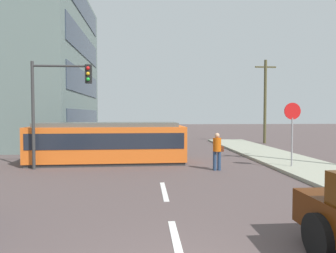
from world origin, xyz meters
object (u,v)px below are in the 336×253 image
Objects in this scene: city_bus at (146,135)px; stop_sign at (292,121)px; traffic_light_mast at (57,94)px; utility_pole_mid at (265,100)px; parked_sedan_far at (87,136)px; parked_sedan_mid at (74,144)px; pedestrian_crossing at (217,149)px; parked_sedan_furthest at (102,132)px; streetcar_tram at (108,142)px.

stop_sign is at bearing -50.69° from city_bus.
stop_sign is 10.71m from traffic_light_mast.
city_bus is at bearing -159.10° from utility_pole_mid.
parked_sedan_far is (-4.99, 5.02, -0.42)m from city_bus.
utility_pole_mid reaches higher than stop_sign.
parked_sedan_mid is at bearing 95.81° from traffic_light_mast.
traffic_light_mast is at bearing 173.26° from pedestrian_crossing.
utility_pole_mid is (14.86, -7.38, 3.10)m from parked_sedan_furthest.
streetcar_tram is 1.71× the size of parked_sedan_mid.
parked_sedan_mid is 16.06m from utility_pole_mid.
parked_sedan_mid is at bearing -159.26° from utility_pole_mid.
city_bus is at bearing 129.31° from stop_sign.
pedestrian_crossing is 0.58× the size of stop_sign.
stop_sign is at bearing -48.48° from parked_sedan_far.
pedestrian_crossing is at bearing -120.32° from utility_pole_mid.
streetcar_tram reaches higher than parked_sedan_far.
utility_pole_mid reaches higher than pedestrian_crossing.
streetcar_tram is 8.92m from stop_sign.
stop_sign reaches higher than pedestrian_crossing.
pedestrian_crossing is 0.24× the size of utility_pole_mid.
city_bus is 1.09× the size of parked_sedan_far.
pedestrian_crossing reaches higher than parked_sedan_mid.
city_bus is 10.50m from stop_sign.
utility_pole_mid is at bearing 20.90° from city_bus.
parked_sedan_far is at bearing 134.79° from city_bus.
streetcar_tram is at bearing 154.27° from pedestrian_crossing.
parked_sedan_mid is at bearing 150.26° from stop_sign.
city_bus is at bearing 20.38° from parked_sedan_mid.
parked_sedan_furthest is 18.75m from traffic_light_mast.
pedestrian_crossing is 14.16m from utility_pole_mid.
traffic_light_mast is at bearing -87.87° from parked_sedan_furthest.
parked_sedan_far is at bearing 131.52° from stop_sign.
utility_pole_mid is at bearing 20.74° from parked_sedan_mid.
streetcar_tram is 1.69× the size of parked_sedan_far.
city_bus is at bearing -67.44° from parked_sedan_furthest.
stop_sign is at bearing -106.60° from utility_pole_mid.
traffic_light_mast is at bearing -84.19° from parked_sedan_mid.
traffic_light_mast is at bearing -141.83° from utility_pole_mid.
city_bus is at bearing 61.16° from traffic_light_mast.
utility_pole_mid reaches higher than parked_sedan_far.
parked_sedan_furthest is 16.88m from utility_pole_mid.
parked_sedan_furthest is (-7.85, 19.37, -0.32)m from pedestrian_crossing.
pedestrian_crossing is 3.66m from stop_sign.
parked_sedan_mid is at bearing 140.35° from pedestrian_crossing.
city_bus is at bearing 111.37° from pedestrian_crossing.
city_bus is 8.70m from pedestrian_crossing.
parked_sedan_mid and parked_sedan_far have the same top height.
parked_sedan_far is (-8.16, 13.12, -0.32)m from pedestrian_crossing.
streetcar_tram is 11.13m from parked_sedan_far.
utility_pole_mid reaches higher than streetcar_tram.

